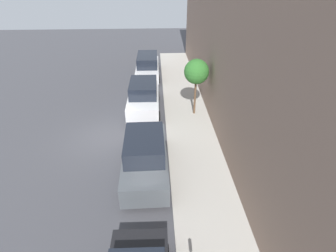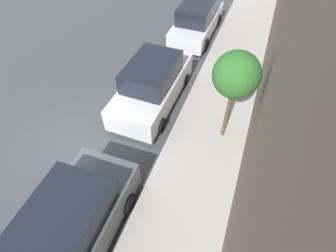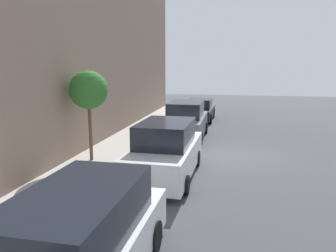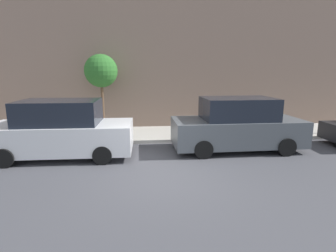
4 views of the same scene
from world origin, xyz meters
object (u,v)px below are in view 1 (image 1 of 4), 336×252
Objects in this scene: parked_suv_second at (145,156)px; parked_suv_third at (144,97)px; street_tree at (196,72)px; parked_minivan_fourth at (148,66)px.

parked_suv_second is 6.33m from parked_suv_third.
parked_suv_third is at bearing 92.24° from parked_suv_second.
street_tree is (3.01, 5.38, 2.01)m from parked_suv_second.
street_tree is at bearing 60.72° from parked_suv_second.
street_tree is (3.12, -7.18, 2.02)m from parked_minivan_fourth.
parked_suv_second is 6.48m from street_tree.
parked_suv_third is 1.36× the size of street_tree.
street_tree reaches higher than parked_suv_second.
parked_minivan_fourth is at bearing 88.68° from parked_suv_third.
parked_suv_second is at bearing -89.52° from parked_minivan_fourth.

